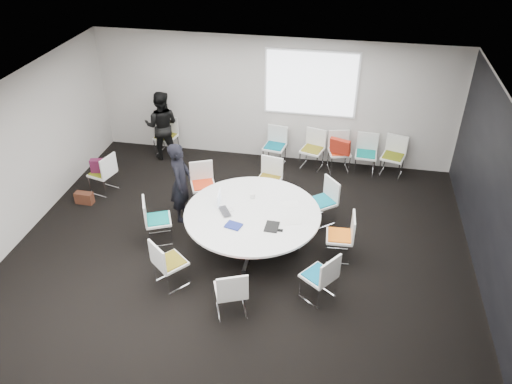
% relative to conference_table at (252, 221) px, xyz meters
% --- Properties ---
extents(room_shell, '(8.08, 7.08, 2.88)m').
position_rel_conference_table_xyz_m(room_shell, '(-0.09, -0.17, 0.85)').
color(room_shell, black).
rests_on(room_shell, ground).
extents(conference_table, '(2.35, 2.35, 0.73)m').
position_rel_conference_table_xyz_m(conference_table, '(0.00, 0.00, 0.00)').
color(conference_table, silver).
rests_on(conference_table, ground).
extents(projection_screen, '(1.90, 0.03, 1.35)m').
position_rel_conference_table_xyz_m(projection_screen, '(0.62, 3.29, 1.30)').
color(projection_screen, white).
rests_on(projection_screen, room_shell).
extents(chair_ring_a, '(0.47, 0.48, 0.88)m').
position_rel_conference_table_xyz_m(chair_ring_a, '(1.52, -0.02, -0.28)').
color(chair_ring_a, silver).
rests_on(chair_ring_a, ground).
extents(chair_ring_b, '(0.64, 0.64, 0.88)m').
position_rel_conference_table_xyz_m(chair_ring_b, '(1.15, 0.97, -0.28)').
color(chair_ring_b, silver).
rests_on(chair_ring_b, ground).
extents(chair_ring_c, '(0.53, 0.52, 0.88)m').
position_rel_conference_table_xyz_m(chair_ring_c, '(0.03, 1.54, -0.28)').
color(chair_ring_c, silver).
rests_on(chair_ring_c, ground).
extents(chair_ring_d, '(0.60, 0.59, 0.88)m').
position_rel_conference_table_xyz_m(chair_ring_d, '(-1.21, 1.11, -0.28)').
color(chair_ring_d, silver).
rests_on(chair_ring_d, ground).
extents(chair_ring_e, '(0.60, 0.60, 0.88)m').
position_rel_conference_table_xyz_m(chair_ring_e, '(-1.69, -0.15, -0.28)').
color(chair_ring_e, silver).
rests_on(chair_ring_e, ground).
extents(chair_ring_f, '(0.64, 0.64, 0.88)m').
position_rel_conference_table_xyz_m(chair_ring_f, '(-1.10, -1.20, -0.28)').
color(chair_ring_f, silver).
rests_on(chair_ring_f, ground).
extents(chair_ring_g, '(0.59, 0.59, 0.88)m').
position_rel_conference_table_xyz_m(chair_ring_g, '(-0.00, -1.62, -0.28)').
color(chair_ring_g, silver).
rests_on(chair_ring_g, ground).
extents(chair_ring_h, '(0.63, 0.64, 0.88)m').
position_rel_conference_table_xyz_m(chair_ring_h, '(1.26, -1.07, -0.28)').
color(chair_ring_h, silver).
rests_on(chair_ring_h, ground).
extents(chair_back_a, '(0.53, 0.52, 0.88)m').
position_rel_conference_table_xyz_m(chair_back_a, '(-0.08, 2.98, -0.28)').
color(chair_back_a, silver).
rests_on(chair_back_a, ground).
extents(chair_back_b, '(0.56, 0.56, 0.88)m').
position_rel_conference_table_xyz_m(chair_back_b, '(0.77, 2.98, -0.28)').
color(chair_back_b, silver).
rests_on(chair_back_b, ground).
extents(chair_back_c, '(0.55, 0.54, 0.88)m').
position_rel_conference_table_xyz_m(chair_back_c, '(1.36, 3.00, -0.28)').
color(chair_back_c, silver).
rests_on(chair_back_c, ground).
extents(chair_back_d, '(0.48, 0.47, 0.88)m').
position_rel_conference_table_xyz_m(chair_back_d, '(1.94, 2.99, -0.28)').
color(chair_back_d, silver).
rests_on(chair_back_d, ground).
extents(chair_back_e, '(0.57, 0.56, 0.88)m').
position_rel_conference_table_xyz_m(chair_back_e, '(2.52, 3.00, -0.28)').
color(chair_back_e, silver).
rests_on(chair_back_e, ground).
extents(chair_spare_left, '(0.55, 0.56, 0.88)m').
position_rel_conference_table_xyz_m(chair_spare_left, '(-3.36, 1.17, -0.28)').
color(chair_spare_left, silver).
rests_on(chair_spare_left, ground).
extents(chair_person_back, '(0.54, 0.53, 0.88)m').
position_rel_conference_table_xyz_m(chair_person_back, '(-2.64, 3.00, -0.28)').
color(chair_person_back, silver).
rests_on(chair_person_back, ground).
extents(person_main, '(0.41, 0.60, 1.59)m').
position_rel_conference_table_xyz_m(person_main, '(-1.48, 0.61, 0.24)').
color(person_main, black).
rests_on(person_main, ground).
extents(person_back, '(0.86, 0.71, 1.61)m').
position_rel_conference_table_xyz_m(person_back, '(-2.65, 2.83, 0.25)').
color(person_back, black).
rests_on(person_back, ground).
extents(laptop, '(0.36, 0.40, 0.03)m').
position_rel_conference_table_xyz_m(laptop, '(-0.42, -0.06, 0.19)').
color(laptop, '#333338').
rests_on(laptop, conference_table).
extents(laptop_lid, '(0.05, 0.30, 0.22)m').
position_rel_conference_table_xyz_m(laptop_lid, '(-0.62, 0.14, 0.31)').
color(laptop_lid, silver).
rests_on(laptop_lid, conference_table).
extents(notebook_black, '(0.23, 0.31, 0.02)m').
position_rel_conference_table_xyz_m(notebook_black, '(0.40, -0.35, 0.19)').
color(notebook_black, black).
rests_on(notebook_black, conference_table).
extents(tablet_folio, '(0.30, 0.26, 0.03)m').
position_rel_conference_table_xyz_m(tablet_folio, '(-0.23, -0.44, 0.19)').
color(tablet_folio, navy).
rests_on(tablet_folio, conference_table).
extents(papers_right, '(0.35, 0.29, 0.00)m').
position_rel_conference_table_xyz_m(papers_right, '(0.61, 0.37, 0.18)').
color(papers_right, white).
rests_on(papers_right, conference_table).
extents(papers_front, '(0.35, 0.30, 0.00)m').
position_rel_conference_table_xyz_m(papers_front, '(0.70, -0.13, 0.18)').
color(papers_front, silver).
rests_on(papers_front, conference_table).
extents(cup, '(0.08, 0.08, 0.09)m').
position_rel_conference_table_xyz_m(cup, '(-0.08, 0.43, 0.22)').
color(cup, white).
rests_on(cup, conference_table).
extents(phone, '(0.14, 0.08, 0.01)m').
position_rel_conference_table_xyz_m(phone, '(0.52, -0.42, 0.18)').
color(phone, black).
rests_on(phone, conference_table).
extents(maroon_bag, '(0.42, 0.21, 0.28)m').
position_rel_conference_table_xyz_m(maroon_bag, '(-3.37, 1.18, 0.07)').
color(maroon_bag, '#551635').
rests_on(maroon_bag, chair_spare_left).
extents(brown_bag, '(0.36, 0.17, 0.24)m').
position_rel_conference_table_xyz_m(brown_bag, '(-3.59, 0.70, -0.43)').
color(brown_bag, '#4A2517').
rests_on(brown_bag, ground).
extents(red_jacket, '(0.47, 0.30, 0.36)m').
position_rel_conference_table_xyz_m(red_jacket, '(1.37, 2.77, 0.15)').
color(red_jacket, '#A32314').
rests_on(red_jacket, chair_back_c).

